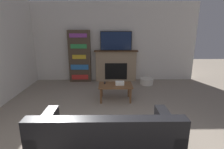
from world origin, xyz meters
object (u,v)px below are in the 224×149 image
(storage_basket, at_px, (147,81))
(bookshelf, at_px, (80,56))
(fireplace, at_px, (116,66))
(coffee_table, at_px, (115,87))
(couch, at_px, (106,146))
(tv, at_px, (116,41))

(storage_basket, bearing_deg, bookshelf, 169.30)
(fireplace, relative_size, coffee_table, 1.76)
(coffee_table, bearing_deg, fireplace, 87.62)
(fireplace, xyz_separation_m, storage_basket, (1.02, -0.45, -0.45))
(coffee_table, bearing_deg, storage_basket, 50.04)
(couch, bearing_deg, tv, 86.05)
(fireplace, xyz_separation_m, coffee_table, (-0.07, -1.76, -0.19))
(couch, relative_size, storage_basket, 4.15)
(storage_basket, bearing_deg, coffee_table, -129.96)
(couch, height_order, storage_basket, couch)
(bookshelf, bearing_deg, storage_basket, -10.70)
(coffee_table, distance_m, storage_basket, 1.72)
(storage_basket, bearing_deg, tv, 157.02)
(couch, height_order, bookshelf, bookshelf)
(fireplace, relative_size, tv, 1.41)
(fireplace, height_order, coffee_table, fireplace)
(tv, height_order, couch, tv)
(fireplace, height_order, couch, fireplace)
(tv, distance_m, couch, 4.16)
(tv, relative_size, couch, 0.59)
(fireplace, bearing_deg, coffee_table, -92.38)
(tv, height_order, bookshelf, bookshelf)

